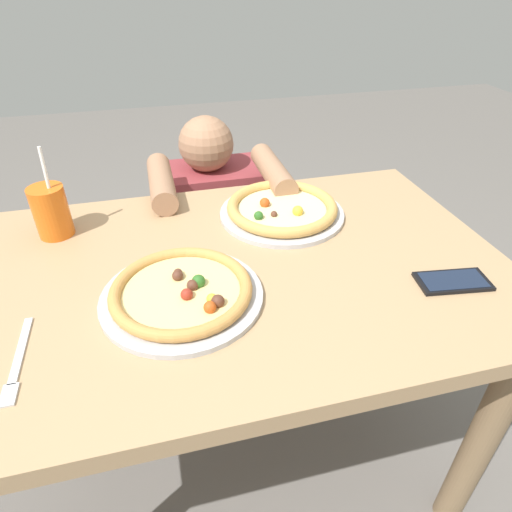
{
  "coord_description": "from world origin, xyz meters",
  "views": [
    {
      "loc": [
        -0.13,
        -0.78,
        1.32
      ],
      "look_at": [
        0.06,
        -0.02,
        0.78
      ],
      "focal_mm": 30.7,
      "sensor_mm": 36.0,
      "label": 1
    }
  ],
  "objects_px": {
    "pizza_far": "(282,209)",
    "cell_phone": "(453,281)",
    "pizza_near": "(182,292)",
    "drink_cup_colored": "(51,211)",
    "diner_seated": "(213,244)",
    "fork": "(17,363)"
  },
  "relations": [
    {
      "from": "cell_phone",
      "to": "pizza_far",
      "type": "bearing_deg",
      "value": 126.08
    },
    {
      "from": "pizza_far",
      "to": "diner_seated",
      "type": "distance_m",
      "value": 0.57
    },
    {
      "from": "pizza_far",
      "to": "cell_phone",
      "type": "relative_size",
      "value": 2.06
    },
    {
      "from": "pizza_near",
      "to": "diner_seated",
      "type": "height_order",
      "value": "diner_seated"
    },
    {
      "from": "pizza_far",
      "to": "fork",
      "type": "bearing_deg",
      "value": -147.03
    },
    {
      "from": "pizza_far",
      "to": "diner_seated",
      "type": "relative_size",
      "value": 0.37
    },
    {
      "from": "pizza_far",
      "to": "cell_phone",
      "type": "bearing_deg",
      "value": -53.92
    },
    {
      "from": "fork",
      "to": "diner_seated",
      "type": "bearing_deg",
      "value": 60.73
    },
    {
      "from": "cell_phone",
      "to": "diner_seated",
      "type": "distance_m",
      "value": 0.95
    },
    {
      "from": "fork",
      "to": "diner_seated",
      "type": "xyz_separation_m",
      "value": [
        0.45,
        0.81,
        -0.34
      ]
    },
    {
      "from": "fork",
      "to": "diner_seated",
      "type": "height_order",
      "value": "diner_seated"
    },
    {
      "from": "cell_phone",
      "to": "fork",
      "type": "bearing_deg",
      "value": -179.09
    },
    {
      "from": "drink_cup_colored",
      "to": "fork",
      "type": "xyz_separation_m",
      "value": [
        -0.02,
        -0.43,
        -0.06
      ]
    },
    {
      "from": "pizza_near",
      "to": "diner_seated",
      "type": "relative_size",
      "value": 0.36
    },
    {
      "from": "cell_phone",
      "to": "diner_seated",
      "type": "bearing_deg",
      "value": 116.56
    },
    {
      "from": "pizza_far",
      "to": "diner_seated",
      "type": "height_order",
      "value": "diner_seated"
    },
    {
      "from": "cell_phone",
      "to": "diner_seated",
      "type": "relative_size",
      "value": 0.18
    },
    {
      "from": "pizza_near",
      "to": "cell_phone",
      "type": "height_order",
      "value": "pizza_near"
    },
    {
      "from": "pizza_near",
      "to": "cell_phone",
      "type": "bearing_deg",
      "value": -8.9
    },
    {
      "from": "diner_seated",
      "to": "pizza_near",
      "type": "bearing_deg",
      "value": -102.88
    },
    {
      "from": "diner_seated",
      "to": "pizza_far",
      "type": "bearing_deg",
      "value": -73.03
    },
    {
      "from": "pizza_near",
      "to": "drink_cup_colored",
      "type": "xyz_separation_m",
      "value": [
        -0.27,
        0.32,
        0.05
      ]
    }
  ]
}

